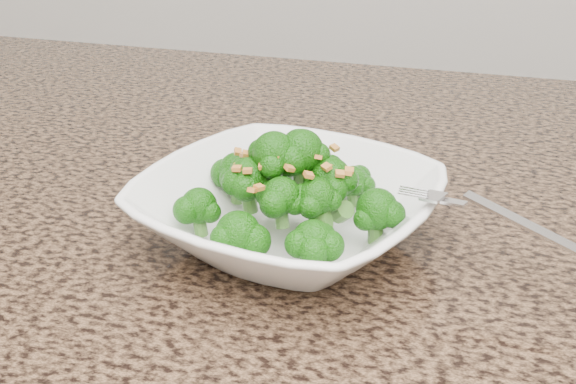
% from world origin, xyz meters
% --- Properties ---
extents(granite_counter, '(1.64, 1.04, 0.03)m').
position_xyz_m(granite_counter, '(0.00, 0.30, 0.89)').
color(granite_counter, brown).
rests_on(granite_counter, cabinet).
extents(bowl, '(0.31, 0.31, 0.06)m').
position_xyz_m(bowl, '(0.05, 0.22, 0.93)').
color(bowl, white).
rests_on(bowl, granite_counter).
extents(broccoli_pile, '(0.22, 0.22, 0.07)m').
position_xyz_m(broccoli_pile, '(0.05, 0.22, 0.99)').
color(broccoli_pile, '#165D0A').
rests_on(broccoli_pile, bowl).
extents(garlic_topping, '(0.13, 0.13, 0.01)m').
position_xyz_m(garlic_topping, '(0.05, 0.22, 1.03)').
color(garlic_topping, '#C57D30').
rests_on(garlic_topping, broccoli_pile).
extents(fork, '(0.16, 0.08, 0.01)m').
position_xyz_m(fork, '(0.20, 0.20, 0.97)').
color(fork, silver).
rests_on(fork, bowl).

